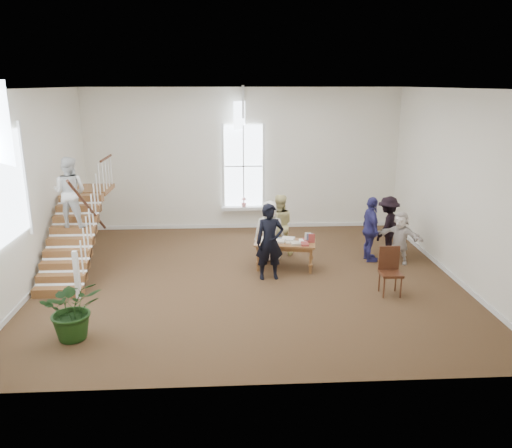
{
  "coord_description": "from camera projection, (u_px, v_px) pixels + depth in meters",
  "views": [
    {
      "loc": [
        -0.49,
        -11.4,
        4.62
      ],
      "look_at": [
        0.17,
        0.4,
        1.27
      ],
      "focal_mm": 35.0,
      "sensor_mm": 36.0,
      "label": 1
    }
  ],
  "objects": [
    {
      "name": "woman_cluster_c",
      "position": [
        400.0,
        237.0,
        13.12
      ],
      "size": [
        1.27,
        1.12,
        1.4
      ],
      "primitive_type": "imported",
      "rotation": [
        0.0,
        0.0,
        5.62
      ],
      "color": "silver",
      "rests_on": "ground"
    },
    {
      "name": "room_shell",
      "position": [
        244.0,
        216.0,
        16.35
      ],
      "size": [
        10.49,
        10.0,
        10.0
      ],
      "color": "white",
      "rests_on": "ground"
    },
    {
      "name": "elderly_woman",
      "position": [
        269.0,
        231.0,
        13.23
      ],
      "size": [
        0.85,
        0.6,
        1.65
      ],
      "primitive_type": "imported",
      "rotation": [
        0.0,
        0.0,
        3.04
      ],
      "color": "silver",
      "rests_on": "ground"
    },
    {
      "name": "floor_plant",
      "position": [
        73.0,
        309.0,
        9.22
      ],
      "size": [
        1.3,
        1.21,
        1.2
      ],
      "primitive_type": "imported",
      "rotation": [
        0.0,
        0.0,
        0.3
      ],
      "color": "#173510",
      "rests_on": "ground"
    },
    {
      "name": "library_table",
      "position": [
        285.0,
        245.0,
        12.72
      ],
      "size": [
        1.64,
        1.03,
        0.78
      ],
      "rotation": [
        0.0,
        0.0,
        -0.18
      ],
      "color": "brown",
      "rests_on": "ground"
    },
    {
      "name": "woman_cluster_b",
      "position": [
        388.0,
        226.0,
        13.7
      ],
      "size": [
        1.16,
        1.21,
        1.65
      ],
      "primitive_type": "imported",
      "rotation": [
        0.0,
        0.0,
        4.01
      ],
      "color": "black",
      "rests_on": "ground"
    },
    {
      "name": "person_yellow",
      "position": [
        279.0,
        225.0,
        13.71
      ],
      "size": [
        0.84,
        0.66,
        1.71
      ],
      "primitive_type": "imported",
      "rotation": [
        0.0,
        0.0,
        3.13
      ],
      "color": "beige",
      "rests_on": "ground"
    },
    {
      "name": "ground",
      "position": [
        250.0,
        278.0,
        12.24
      ],
      "size": [
        10.0,
        10.0,
        0.0
      ],
      "primitive_type": "plane",
      "color": "#452B1B",
      "rests_on": "ground"
    },
    {
      "name": "side_chair",
      "position": [
        390.0,
        268.0,
        11.22
      ],
      "size": [
        0.48,
        0.48,
        1.08
      ],
      "rotation": [
        0.0,
        0.0,
        -0.02
      ],
      "color": "#321A0D",
      "rests_on": "ground"
    },
    {
      "name": "woman_cluster_a",
      "position": [
        371.0,
        229.0,
        13.23
      ],
      "size": [
        0.46,
        1.04,
        1.75
      ],
      "primitive_type": "imported",
      "rotation": [
        0.0,
        0.0,
        1.61
      ],
      "color": "navy",
      "rests_on": "ground"
    },
    {
      "name": "police_officer",
      "position": [
        270.0,
        242.0,
        11.99
      ],
      "size": [
        0.72,
        0.51,
        1.87
      ],
      "primitive_type": "imported",
      "rotation": [
        0.0,
        0.0,
        0.1
      ],
      "color": "black",
      "rests_on": "ground"
    },
    {
      "name": "staircase",
      "position": [
        72.0,
        209.0,
        12.28
      ],
      "size": [
        1.1,
        4.1,
        2.92
      ],
      "color": "brown",
      "rests_on": "ground"
    }
  ]
}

